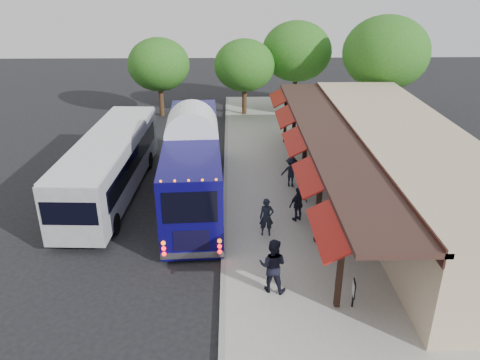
% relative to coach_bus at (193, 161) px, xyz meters
% --- Properties ---
extents(ground, '(90.00, 90.00, 0.00)m').
position_rel_coach_bus_xyz_m(ground, '(1.45, -4.48, -1.98)').
color(ground, black).
rests_on(ground, ground).
extents(sidewalk, '(10.00, 40.00, 0.15)m').
position_rel_coach_bus_xyz_m(sidewalk, '(6.45, -0.48, -1.91)').
color(sidewalk, '#9E9B93').
rests_on(sidewalk, ground).
extents(curb, '(0.20, 40.00, 0.16)m').
position_rel_coach_bus_xyz_m(curb, '(1.50, -0.48, -1.91)').
color(curb, gray).
rests_on(curb, ground).
extents(station_shelter, '(8.15, 20.00, 3.60)m').
position_rel_coach_bus_xyz_m(station_shelter, '(9.83, -0.48, -0.13)').
color(station_shelter, tan).
rests_on(station_shelter, ground).
extents(coach_bus, '(3.05, 11.63, 3.69)m').
position_rel_coach_bus_xyz_m(coach_bus, '(0.00, 0.00, 0.00)').
color(coach_bus, '#0B0755').
rests_on(coach_bus, ground).
extents(city_bus, '(2.91, 11.24, 3.00)m').
position_rel_coach_bus_xyz_m(city_bus, '(-4.09, 0.58, -0.32)').
color(city_bus, gray).
rests_on(city_bus, ground).
extents(ped_a, '(0.60, 0.39, 1.63)m').
position_rel_coach_bus_xyz_m(ped_a, '(3.25, -3.82, -1.01)').
color(ped_a, black).
rests_on(ped_a, sidewalk).
extents(ped_b, '(1.14, 0.99, 1.98)m').
position_rel_coach_bus_xyz_m(ped_b, '(3.19, -7.52, -0.84)').
color(ped_b, black).
rests_on(ped_b, sidewalk).
extents(ped_c, '(1.00, 0.80, 1.59)m').
position_rel_coach_bus_xyz_m(ped_c, '(4.73, -2.61, -1.03)').
color(ped_c, black).
rests_on(ped_c, sidewalk).
extents(ped_d, '(1.11, 0.77, 1.57)m').
position_rel_coach_bus_xyz_m(ped_d, '(4.85, 1.00, -1.04)').
color(ped_d, black).
rests_on(ped_d, sidewalk).
extents(sign_board, '(0.10, 0.45, 0.99)m').
position_rel_coach_bus_xyz_m(sign_board, '(5.75, -8.47, -1.16)').
color(sign_board, black).
rests_on(sign_board, sidewalk).
extents(tree_left, '(4.50, 4.50, 5.76)m').
position_rel_coach_bus_xyz_m(tree_left, '(2.85, 14.26, 1.86)').
color(tree_left, '#382314').
rests_on(tree_left, ground).
extents(tree_mid, '(5.36, 5.36, 6.86)m').
position_rel_coach_bus_xyz_m(tree_mid, '(6.89, 15.94, 2.60)').
color(tree_mid, '#382314').
rests_on(tree_mid, ground).
extents(tree_right, '(5.93, 5.93, 7.59)m').
position_rel_coach_bus_xyz_m(tree_right, '(12.53, 12.02, 3.08)').
color(tree_right, '#382314').
rests_on(tree_right, ground).
extents(tree_far, '(4.57, 4.57, 5.85)m').
position_rel_coach_bus_xyz_m(tree_far, '(-3.49, 14.40, 1.92)').
color(tree_far, '#382314').
rests_on(tree_far, ground).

